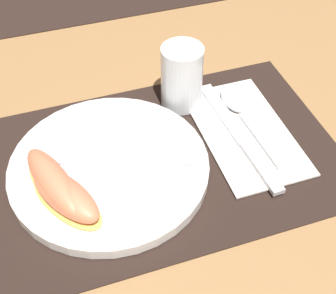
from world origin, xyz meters
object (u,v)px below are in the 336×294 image
Objects in this scene: spoon at (241,110)px; citrus_wedge_1 at (66,196)px; citrus_wedge_0 at (54,184)px; fork at (110,158)px; plate at (110,169)px; knife at (240,137)px; juice_glass at (182,80)px.

spoon is 1.44× the size of citrus_wedge_1.
spoon is 1.27× the size of citrus_wedge_0.
fork is at bearing 22.39° from citrus_wedge_0.
citrus_wedge_0 reaches higher than fork.
citrus_wedge_1 reaches higher than plate.
plate is 1.50× the size of spoon.
knife is at bearing -115.57° from spoon.
juice_glass is 0.71× the size of citrus_wedge_0.
juice_glass reaches higher than citrus_wedge_0.
juice_glass reaches higher than plate.
citrus_wedge_0 is 1.13× the size of citrus_wedge_1.
knife is (0.05, -0.10, -0.04)m from juice_glass.
spoon is 0.97× the size of fork.
juice_glass is 0.24m from citrus_wedge_0.
juice_glass is 0.56× the size of spoon.
knife is 0.05m from spoon.
spoon is at bearing 64.43° from knife.
plate is 0.22m from spoon.
plate is 0.01m from fork.
fork reaches higher than knife.
plate is at bearing -166.30° from spoon.
plate is 2.70× the size of juice_glass.
juice_glass is (0.14, 0.10, 0.03)m from plate.
citrus_wedge_0 is (-0.28, -0.07, 0.02)m from spoon.
fork is (-0.18, 0.01, 0.01)m from knife.
citrus_wedge_1 reaches higher than fork.
citrus_wedge_0 reaches higher than citrus_wedge_1.
plate is at bearing -142.56° from juice_glass.
citrus_wedge_0 is at bearing -165.31° from spoon.
fork reaches higher than spoon.
plate reaches higher than spoon.
juice_glass reaches higher than fork.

